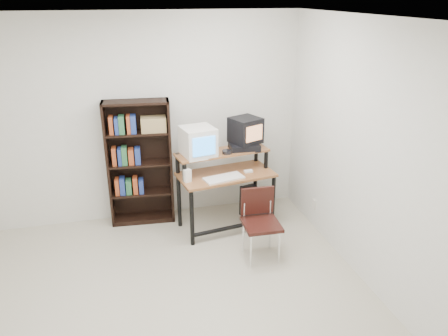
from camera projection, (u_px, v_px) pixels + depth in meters
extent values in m
cube|color=beige|center=(171.00, 310.00, 4.13)|extent=(4.00, 4.00, 0.01)
cube|color=white|center=(155.00, 20.00, 3.15)|extent=(4.00, 4.00, 0.01)
cube|color=silver|center=(144.00, 120.00, 5.44)|extent=(4.00, 0.01, 2.60)
cube|color=silver|center=(376.00, 162.00, 4.10)|extent=(0.01, 4.00, 2.60)
cube|color=#965B31|center=(226.00, 175.00, 5.32)|extent=(1.22, 0.74, 0.03)
cube|color=#965B31|center=(222.00, 152.00, 5.32)|extent=(1.18, 0.51, 0.02)
cylinder|color=black|center=(192.00, 218.00, 5.05)|extent=(0.05, 0.05, 0.72)
cylinder|color=black|center=(273.00, 202.00, 5.43)|extent=(0.05, 0.05, 0.72)
cylinder|color=black|center=(179.00, 191.00, 5.42)|extent=(0.05, 0.05, 0.98)
cylinder|color=black|center=(255.00, 178.00, 5.81)|extent=(0.05, 0.05, 0.98)
cylinder|color=black|center=(234.00, 227.00, 5.33)|extent=(1.06, 0.21, 0.05)
cube|color=silver|center=(198.00, 142.00, 5.15)|extent=(0.43, 0.43, 0.35)
cube|color=#3093FE|center=(204.00, 146.00, 5.00)|extent=(0.27, 0.06, 0.22)
cube|color=black|center=(244.00, 147.00, 5.39)|extent=(0.37, 0.28, 0.08)
cube|color=black|center=(245.00, 130.00, 5.37)|extent=(0.43, 0.43, 0.31)
cube|color=tan|center=(254.00, 133.00, 5.25)|extent=(0.23, 0.11, 0.19)
cylinder|color=#26262B|center=(227.00, 152.00, 5.24)|extent=(0.13, 0.13, 0.05)
cube|color=silver|center=(224.00, 179.00, 5.16)|extent=(0.50, 0.31, 0.03)
cube|color=black|center=(249.00, 173.00, 5.35)|extent=(0.27, 0.25, 0.01)
cube|color=white|center=(248.00, 171.00, 5.35)|extent=(0.10, 0.06, 0.03)
cube|color=silver|center=(187.00, 176.00, 5.06)|extent=(0.10, 0.10, 0.17)
cube|color=black|center=(254.00, 206.00, 5.66)|extent=(0.28, 0.48, 0.42)
cube|color=black|center=(261.00, 225.00, 4.78)|extent=(0.41, 0.41, 0.04)
cube|color=black|center=(257.00, 201.00, 4.86)|extent=(0.38, 0.04, 0.32)
cylinder|color=silver|center=(251.00, 251.00, 4.68)|extent=(0.02, 0.02, 0.40)
cylinder|color=silver|center=(279.00, 248.00, 4.75)|extent=(0.02, 0.02, 0.40)
cylinder|color=silver|center=(243.00, 236.00, 4.97)|extent=(0.02, 0.02, 0.40)
cylinder|color=silver|center=(270.00, 233.00, 5.04)|extent=(0.02, 0.02, 0.40)
cube|color=black|center=(108.00, 165.00, 5.39)|extent=(0.05, 0.27, 1.59)
cube|color=black|center=(171.00, 162.00, 5.51)|extent=(0.05, 0.27, 1.59)
cube|color=black|center=(140.00, 160.00, 5.56)|extent=(0.80, 0.08, 1.59)
cube|color=black|center=(135.00, 102.00, 5.16)|extent=(0.82, 0.33, 0.03)
cube|color=black|center=(144.00, 218.00, 5.74)|extent=(0.82, 0.33, 0.06)
cube|color=black|center=(142.00, 192.00, 5.60)|extent=(0.75, 0.30, 0.03)
cube|color=black|center=(140.00, 164.00, 5.45)|extent=(0.75, 0.30, 0.02)
cube|color=black|center=(137.00, 133.00, 5.30)|extent=(0.75, 0.30, 0.02)
cube|color=#937A4B|center=(154.00, 124.00, 5.29)|extent=(0.31, 0.22, 0.18)
cube|color=beige|center=(314.00, 204.00, 5.51)|extent=(0.02, 0.08, 0.12)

